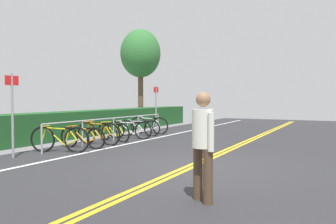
{
  "coord_description": "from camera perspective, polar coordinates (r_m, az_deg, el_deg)",
  "views": [
    {
      "loc": [
        -7.18,
        -3.04,
        1.52
      ],
      "look_at": [
        2.5,
        1.92,
        1.08
      ],
      "focal_mm": 37.22,
      "sensor_mm": 36.0,
      "label": 1
    }
  ],
  "objects": [
    {
      "name": "centre_line_yellow_outer",
      "position": [
        7.98,
        3.59,
        -8.66
      ],
      "size": [
        32.49,
        0.1,
        0.0
      ],
      "primitive_type": "cube",
      "color": "gold",
      "rests_on": "ground_plane"
    },
    {
      "name": "centre_line_yellow_inner",
      "position": [
        7.92,
        4.67,
        -8.75
      ],
      "size": [
        32.49,
        0.1,
        0.0
      ],
      "primitive_type": "cube",
      "color": "gold",
      "rests_on": "ground_plane"
    },
    {
      "name": "ground_plane",
      "position": [
        7.95,
        4.13,
        -8.89
      ],
      "size": [
        36.1,
        10.21,
        0.05
      ],
      "primitive_type": "cube",
      "color": "#2B2B2D"
    },
    {
      "name": "bicycle_2",
      "position": [
        11.63,
        -11.33,
        -3.43
      ],
      "size": [
        0.46,
        1.74,
        0.78
      ],
      "color": "black",
      "rests_on": "ground_plane"
    },
    {
      "name": "bicycle_0",
      "position": [
        10.27,
        -17.31,
        -4.27
      ],
      "size": [
        0.65,
        1.71,
        0.77
      ],
      "color": "black",
      "rests_on": "ground_plane"
    },
    {
      "name": "bicycle_1",
      "position": [
        10.92,
        -13.84,
        -4.04
      ],
      "size": [
        0.46,
        1.69,
        0.69
      ],
      "color": "black",
      "rests_on": "ground_plane"
    },
    {
      "name": "bicycle_4",
      "position": [
        13.08,
        -6.29,
        -2.92
      ],
      "size": [
        0.51,
        1.74,
        0.7
      ],
      "color": "black",
      "rests_on": "ground_plane"
    },
    {
      "name": "sign_post_far",
      "position": [
        15.56,
        -1.98,
        1.33
      ],
      "size": [
        0.36,
        0.06,
        2.06
      ],
      "color": "gray",
      "rests_on": "ground_plane"
    },
    {
      "name": "sign_post_near",
      "position": [
        9.62,
        -24.15,
        0.77
      ],
      "size": [
        0.36,
        0.07,
        2.14
      ],
      "color": "gray",
      "rests_on": "ground_plane"
    },
    {
      "name": "bicycle_3",
      "position": [
        12.44,
        -8.93,
        -3.23
      ],
      "size": [
        0.55,
        1.65,
        0.69
      ],
      "color": "black",
      "rests_on": "ground_plane"
    },
    {
      "name": "hedge_backdrop",
      "position": [
        14.86,
        -12.07,
        -1.66
      ],
      "size": [
        15.5,
        1.08,
        1.0
      ],
      "primitive_type": "cube",
      "color": "#1C4C21",
      "rests_on": "ground_plane"
    },
    {
      "name": "bicycle_5",
      "position": [
        13.94,
        -4.74,
        -2.63
      ],
      "size": [
        0.65,
        1.65,
        0.69
      ],
      "color": "black",
      "rests_on": "ground_plane"
    },
    {
      "name": "bike_lane_stripe_white",
      "position": [
        9.74,
        -14.5,
        -6.72
      ],
      "size": [
        32.49,
        0.12,
        0.0
      ],
      "primitive_type": "cube",
      "color": "white",
      "rests_on": "ground_plane"
    },
    {
      "name": "pedestrian",
      "position": [
        5.1,
        5.76,
        -4.5
      ],
      "size": [
        0.32,
        0.42,
        1.61
      ],
      "color": "#4C3826",
      "rests_on": "ground_plane"
    },
    {
      "name": "bike_rack",
      "position": [
        12.39,
        -8.91,
        -1.83
      ],
      "size": [
        6.55,
        0.05,
        0.83
      ],
      "color": "#9EA0A5",
      "rests_on": "ground_plane"
    },
    {
      "name": "tree_mid",
      "position": [
        19.97,
        -4.53,
        9.4
      ],
      "size": [
        2.27,
        2.27,
        5.38
      ],
      "color": "brown",
      "rests_on": "ground_plane"
    },
    {
      "name": "bicycle_6",
      "position": [
        14.77,
        -3.12,
        -2.2
      ],
      "size": [
        0.46,
        1.74,
        0.76
      ],
      "color": "black",
      "rests_on": "ground_plane"
    }
  ]
}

